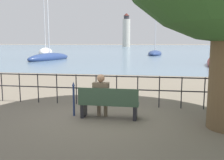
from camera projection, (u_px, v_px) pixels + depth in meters
The scene contains 11 objects.
ground_plane at pixel (109, 118), 7.21m from camera, with size 1000.00×1000.00×0.00m, color #706656.
harbor_water at pixel (153, 46), 162.96m from camera, with size 600.00×300.00×0.01m.
park_bench at pixel (109, 104), 7.08m from camera, with size 1.70×0.45×0.90m.
seated_person_left at pixel (101, 94), 7.15m from camera, with size 0.45×0.35×1.27m.
promenade_railing at pixel (117, 86), 8.50m from camera, with size 15.83×0.04×1.05m.
closed_umbrella at pixel (74, 97), 7.32m from camera, with size 0.09×0.09×1.03m.
sailboat_0 at pixel (155, 53), 44.90m from camera, with size 2.91×7.78×9.81m.
sailboat_2 at pixel (46, 52), 48.46m from camera, with size 5.19×9.06×12.33m.
sailboat_3 at pixel (49, 58), 31.72m from camera, with size 3.67×8.03×11.08m.
sailboat_4 at pixel (218, 61), 24.59m from camera, with size 4.03×8.45×12.91m.
harbor_lighthouse at pixel (126, 31), 140.60m from camera, with size 4.28×4.28×18.70m.
Camera 1 is at (1.25, -6.86, 2.14)m, focal length 40.00 mm.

